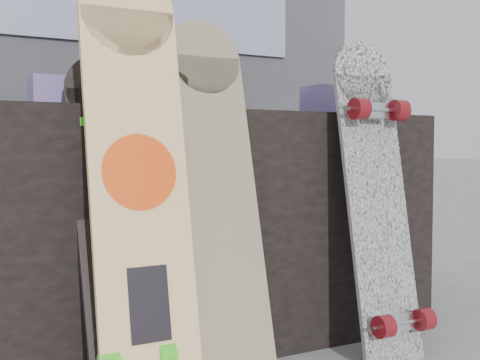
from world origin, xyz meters
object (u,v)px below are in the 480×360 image
vendor_table (205,227)px  skateboard_dark (117,215)px  longboard_celtic (218,186)px  longboard_geisha (138,166)px  longboard_cascadia (378,193)px

vendor_table → skateboard_dark: bearing=-143.5°
longboard_celtic → skateboard_dark: longboard_celtic is taller
longboard_geisha → longboard_celtic: (0.25, 0.03, -0.06)m
longboard_geisha → longboard_cascadia: (0.79, -0.04, -0.10)m
skateboard_dark → longboard_celtic: bearing=-10.7°
longboard_cascadia → skateboard_dark: longboard_cascadia is taller
longboard_celtic → longboard_cascadia: (0.54, -0.07, -0.04)m
longboard_celtic → longboard_cascadia: longboard_celtic is taller
longboard_geisha → longboard_cascadia: 0.80m
skateboard_dark → longboard_geisha: bearing=-69.0°
longboard_geisha → longboard_celtic: bearing=7.6°
longboard_geisha → longboard_celtic: size_ratio=1.11×
longboard_celtic → longboard_cascadia: size_ratio=1.03×
longboard_cascadia → skateboard_dark: bearing=171.2°
longboard_cascadia → skateboard_dark: 0.84m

